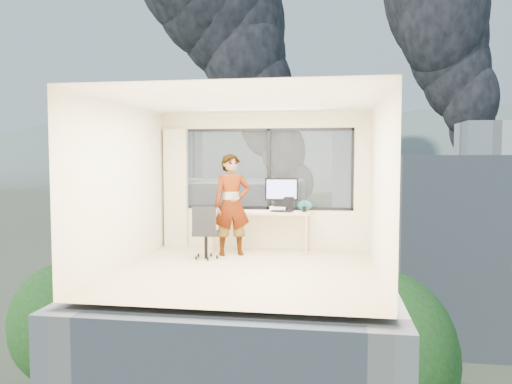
% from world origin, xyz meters
% --- Properties ---
extents(floor, '(4.00, 4.00, 0.01)m').
position_xyz_m(floor, '(0.00, 0.00, 0.00)').
color(floor, beige).
rests_on(floor, ground).
extents(ceiling, '(4.00, 4.00, 0.01)m').
position_xyz_m(ceiling, '(0.00, 0.00, 2.60)').
color(ceiling, white).
rests_on(ceiling, ground).
extents(wall_front, '(4.00, 0.01, 2.60)m').
position_xyz_m(wall_front, '(0.00, -2.00, 1.30)').
color(wall_front, beige).
rests_on(wall_front, ground).
extents(wall_left, '(0.01, 4.00, 2.60)m').
position_xyz_m(wall_left, '(-2.00, 0.00, 1.30)').
color(wall_left, beige).
rests_on(wall_left, ground).
extents(wall_right, '(0.01, 4.00, 2.60)m').
position_xyz_m(wall_right, '(2.00, 0.00, 1.30)').
color(wall_right, beige).
rests_on(wall_right, ground).
extents(window_wall, '(3.30, 0.16, 1.55)m').
position_xyz_m(window_wall, '(0.05, 2.00, 1.52)').
color(window_wall, black).
rests_on(window_wall, ground).
extents(curtain, '(0.45, 0.14, 2.30)m').
position_xyz_m(curtain, '(-1.72, 1.88, 1.15)').
color(curtain, beige).
rests_on(curtain, floor).
extents(desk, '(1.80, 0.60, 0.75)m').
position_xyz_m(desk, '(0.00, 1.66, 0.38)').
color(desk, '#CCAF88').
rests_on(desk, floor).
extents(chair, '(0.52, 0.52, 0.94)m').
position_xyz_m(chair, '(-0.85, 0.81, 0.47)').
color(chair, black).
rests_on(chair, floor).
extents(person, '(0.77, 0.65, 1.81)m').
position_xyz_m(person, '(-0.47, 1.22, 0.90)').
color(person, '#2D2D33').
rests_on(person, floor).
extents(monitor, '(0.63, 0.16, 0.63)m').
position_xyz_m(monitor, '(0.36, 1.80, 1.06)').
color(monitor, black).
rests_on(monitor, desk).
extents(game_console, '(0.35, 0.31, 0.07)m').
position_xyz_m(game_console, '(0.31, 1.84, 0.79)').
color(game_console, white).
rests_on(game_console, desk).
extents(laptop, '(0.45, 0.46, 0.24)m').
position_xyz_m(laptop, '(0.39, 1.64, 0.87)').
color(laptop, black).
rests_on(laptop, desk).
extents(cellphone, '(0.12, 0.07, 0.01)m').
position_xyz_m(cellphone, '(-0.47, 1.53, 0.76)').
color(cellphone, black).
rests_on(cellphone, desk).
extents(pen_cup, '(0.09, 0.09, 0.10)m').
position_xyz_m(pen_cup, '(0.80, 1.65, 0.80)').
color(pen_cup, black).
rests_on(pen_cup, desk).
extents(handbag, '(0.29, 0.22, 0.20)m').
position_xyz_m(handbag, '(0.80, 1.83, 0.85)').
color(handbag, '#0C493D').
rests_on(handbag, desk).
extents(exterior_ground, '(400.00, 400.00, 0.04)m').
position_xyz_m(exterior_ground, '(0.00, 120.00, -14.00)').
color(exterior_ground, '#515B3D').
rests_on(exterior_ground, ground).
extents(near_bldg_a, '(16.00, 12.00, 14.00)m').
position_xyz_m(near_bldg_a, '(-9.00, 30.00, -7.00)').
color(near_bldg_a, beige).
rests_on(near_bldg_a, exterior_ground).
extents(near_bldg_b, '(14.00, 13.00, 16.00)m').
position_xyz_m(near_bldg_b, '(12.00, 38.00, -6.00)').
color(near_bldg_b, silver).
rests_on(near_bldg_b, exterior_ground).
extents(far_tower_a, '(14.00, 14.00, 28.00)m').
position_xyz_m(far_tower_a, '(-35.00, 95.00, 0.00)').
color(far_tower_a, silver).
rests_on(far_tower_a, exterior_ground).
extents(far_tower_b, '(13.00, 13.00, 30.00)m').
position_xyz_m(far_tower_b, '(8.00, 120.00, 1.00)').
color(far_tower_b, silver).
rests_on(far_tower_b, exterior_ground).
extents(far_tower_c, '(15.00, 15.00, 26.00)m').
position_xyz_m(far_tower_c, '(45.00, 140.00, -1.00)').
color(far_tower_c, silver).
rests_on(far_tower_c, exterior_ground).
extents(far_tower_d, '(16.00, 14.00, 22.00)m').
position_xyz_m(far_tower_d, '(-60.00, 150.00, -3.00)').
color(far_tower_d, silver).
rests_on(far_tower_d, exterior_ground).
extents(hill_a, '(288.00, 216.00, 90.00)m').
position_xyz_m(hill_a, '(-120.00, 320.00, -14.00)').
color(hill_a, slate).
rests_on(hill_a, exterior_ground).
extents(hill_b, '(300.00, 220.00, 96.00)m').
position_xyz_m(hill_b, '(100.00, 320.00, -14.00)').
color(hill_b, slate).
rests_on(hill_b, exterior_ground).
extents(tree_a, '(7.00, 7.00, 8.00)m').
position_xyz_m(tree_a, '(-16.00, 22.00, -10.00)').
color(tree_a, '#1D4C19').
rests_on(tree_a, exterior_ground).
extents(tree_b, '(7.60, 7.60, 9.00)m').
position_xyz_m(tree_b, '(4.00, 18.00, -9.50)').
color(tree_b, '#1D4C19').
rests_on(tree_b, exterior_ground).
extents(smoke_plume_a, '(40.00, 24.00, 90.00)m').
position_xyz_m(smoke_plume_a, '(-10.00, 150.00, 39.00)').
color(smoke_plume_a, black).
rests_on(smoke_plume_a, exterior_ground).
extents(smoke_plume_b, '(30.00, 18.00, 70.00)m').
position_xyz_m(smoke_plume_b, '(55.00, 170.00, 27.00)').
color(smoke_plume_b, black).
rests_on(smoke_plume_b, exterior_ground).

